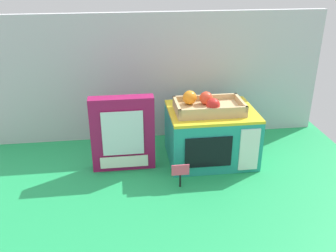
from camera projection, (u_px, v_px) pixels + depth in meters
The scene contains 6 objects.
ground_plane at pixel (165, 164), 1.67m from camera, with size 1.70×1.70×0.00m, color #219E54.
display_back_panel at pixel (157, 77), 1.82m from camera, with size 1.61×0.03×0.61m, color #B7BABF.
toy_microwave at pixel (211, 135), 1.67m from camera, with size 0.37×0.30×0.23m.
food_groups_crate at pixel (207, 106), 1.60m from camera, with size 0.29×0.17×0.08m.
cookie_set_box at pixel (123, 134), 1.58m from camera, with size 0.26×0.06×0.32m.
price_sign at pixel (180, 172), 1.48m from camera, with size 0.07×0.01×0.10m.
Camera 1 is at (-0.18, -1.44, 0.84)m, focal length 40.56 mm.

